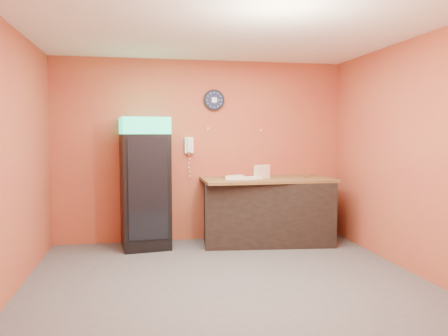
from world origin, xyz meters
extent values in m
plane|color=#47474C|center=(0.00, 0.00, 0.00)|extent=(4.50, 4.50, 0.00)
cube|color=#A9582F|center=(0.00, 2.00, 1.40)|extent=(4.50, 0.02, 2.80)
cube|color=#A9582F|center=(-2.25, 0.00, 1.40)|extent=(0.02, 4.00, 2.80)
cube|color=#A9582F|center=(2.25, 0.00, 1.40)|extent=(0.02, 4.00, 2.80)
cube|color=white|center=(0.00, 0.00, 2.80)|extent=(4.50, 4.00, 0.02)
cube|color=black|center=(-0.88, 1.65, 0.83)|extent=(0.74, 0.74, 1.66)
cube|color=#16C27C|center=(-0.88, 1.65, 1.78)|extent=(0.74, 0.74, 0.24)
cube|color=black|center=(-0.93, 1.32, 0.90)|extent=(0.55, 0.09, 1.42)
cube|color=black|center=(0.94, 1.58, 0.48)|extent=(1.99, 1.06, 0.95)
cylinder|color=black|center=(0.19, 1.98, 2.19)|extent=(0.32, 0.05, 0.32)
cylinder|color=#0F1433|center=(0.19, 1.95, 2.19)|extent=(0.28, 0.01, 0.28)
cube|color=white|center=(0.19, 1.94, 2.19)|extent=(0.08, 0.00, 0.08)
cube|color=white|center=(-0.21, 1.96, 1.49)|extent=(0.13, 0.08, 0.24)
cube|color=white|center=(-0.21, 1.91, 1.49)|extent=(0.06, 0.04, 0.20)
cube|color=brown|center=(0.94, 1.58, 0.97)|extent=(1.97, 0.97, 0.04)
cube|color=beige|center=(0.84, 1.50, 1.02)|extent=(0.26, 0.18, 0.05)
cube|color=beige|center=(0.84, 1.50, 1.07)|extent=(0.26, 0.18, 0.05)
cube|color=beige|center=(0.84, 1.50, 1.12)|extent=(0.26, 0.18, 0.05)
cube|color=beige|center=(0.84, 1.50, 1.17)|extent=(0.26, 0.18, 0.05)
cube|color=white|center=(0.42, 1.44, 1.02)|extent=(0.31, 0.14, 0.04)
cube|color=white|center=(0.66, 1.44, 1.02)|extent=(0.31, 0.18, 0.04)
cube|color=white|center=(0.47, 1.69, 1.01)|extent=(0.30, 0.23, 0.04)
cylinder|color=silver|center=(0.85, 1.69, 1.02)|extent=(0.05, 0.05, 0.05)
camera|label=1|loc=(-0.92, -4.77, 1.67)|focal=35.00mm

